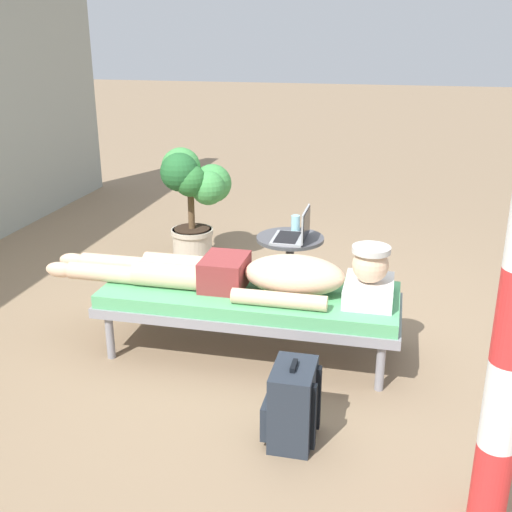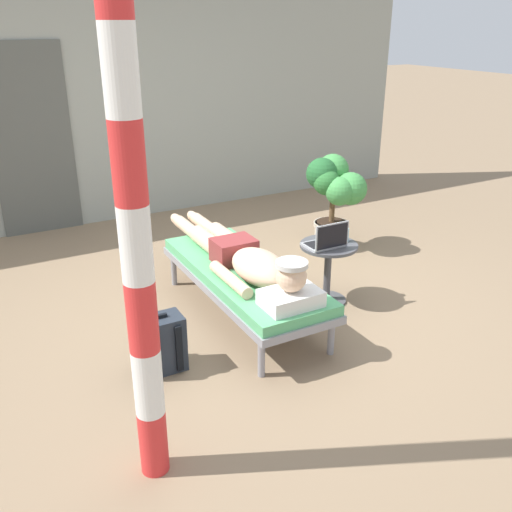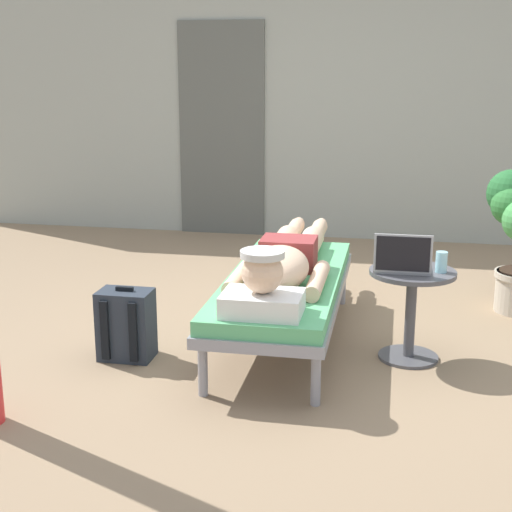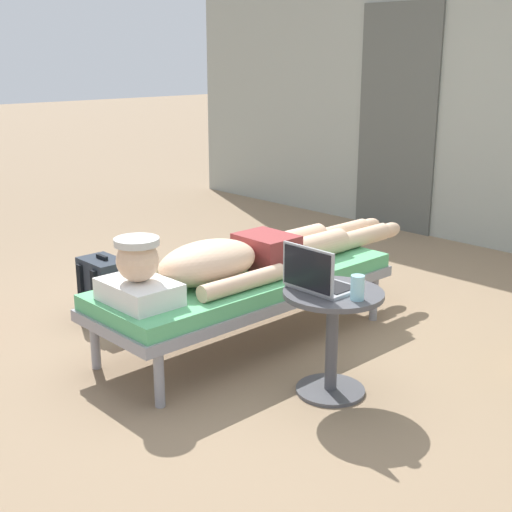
% 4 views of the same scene
% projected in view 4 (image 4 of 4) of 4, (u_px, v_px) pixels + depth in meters
% --- Properties ---
extents(ground_plane, '(40.00, 40.00, 0.00)m').
position_uv_depth(ground_plane, '(279.00, 350.00, 3.91)').
color(ground_plane, '#8C7256').
extents(house_door_panel, '(0.84, 0.03, 2.04)m').
position_uv_depth(house_door_panel, '(397.00, 119.00, 6.35)').
color(house_door_panel, '#545651').
rests_on(house_door_panel, ground).
extents(lounge_chair, '(0.67, 1.82, 0.42)m').
position_uv_depth(lounge_chair, '(246.00, 285.00, 3.92)').
color(lounge_chair, gray).
rests_on(lounge_chair, ground).
extents(person_reclining, '(0.53, 2.17, 0.33)m').
position_uv_depth(person_reclining, '(240.00, 257.00, 3.85)').
color(person_reclining, white).
rests_on(person_reclining, lounge_chair).
extents(side_table, '(0.48, 0.48, 0.52)m').
position_uv_depth(side_table, '(332.00, 324.00, 3.33)').
color(side_table, '#4C4C51').
rests_on(side_table, ground).
extents(laptop, '(0.31, 0.24, 0.23)m').
position_uv_depth(laptop, '(317.00, 279.00, 3.27)').
color(laptop, '#A5A8AD').
rests_on(laptop, side_table).
extents(drink_glass, '(0.06, 0.06, 0.12)m').
position_uv_depth(drink_glass, '(357.00, 288.00, 3.15)').
color(drink_glass, '#99D8E5').
rests_on(drink_glass, side_table).
extents(backpack, '(0.30, 0.26, 0.42)m').
position_uv_depth(backpack, '(105.00, 291.00, 4.28)').
color(backpack, '#262D38').
rests_on(backpack, ground).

